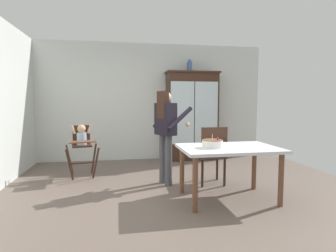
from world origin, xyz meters
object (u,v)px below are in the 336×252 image
Objects in this scene: adult_person at (166,126)px; birthday_cake at (212,144)px; china_cabinet at (192,116)px; dining_chair_far_side at (212,151)px; high_chair_with_toddler at (82,141)px; ceramic_vase at (190,66)px; dining_table at (229,154)px.

adult_person is 5.47× the size of birthday_cake.
china_cabinet is 2.14× the size of dining_chair_far_side.
high_chair_with_toddler is (-2.35, -1.12, -0.38)m from china_cabinet.
china_cabinet is 2.75m from birthday_cake.
birthday_cake is 0.76m from dining_chair_far_side.
adult_person is (-0.87, -1.84, -1.20)m from ceramic_vase.
ceramic_vase is 3.06m from birthday_cake.
ceramic_vase reaches higher than dining_chair_far_side.
birthday_cake is at bearing -98.03° from ceramic_vase.
high_chair_with_toddler is 3.39× the size of birthday_cake.
ceramic_vase reaches higher than dining_table.
dining_table is at bearing 91.65° from dining_chair_far_side.
ceramic_vase is at bearing -92.34° from dining_chair_far_side.
dining_chair_far_side reaches higher than high_chair_with_toddler.
dining_chair_far_side is (-0.14, -2.03, -1.61)m from ceramic_vase.
birthday_cake is (-0.24, -0.01, 0.16)m from dining_table.
ceramic_vase is 2.97m from high_chair_with_toddler.
dining_chair_far_side is at bearing -32.09° from high_chair_with_toddler.
ceramic_vase is at bearing 81.97° from birthday_cake.
china_cabinet reaches higher than dining_chair_far_side.
china_cabinet is at bearing -53.88° from adult_person.
adult_person reaches higher than birthday_cake.
ceramic_vase is 0.28× the size of dining_chair_far_side.
dining_table is 0.29m from birthday_cake.
high_chair_with_toddler is 2.48m from birthday_cake.
ceramic_vase is 0.18× the size of adult_person.
high_chair_with_toddler is at bearing -153.84° from ceramic_vase.
adult_person is (-0.94, -1.84, -0.06)m from china_cabinet.
high_chair_with_toddler is at bearing 140.29° from birthday_cake.
dining_table is 0.68m from dining_chair_far_side.
birthday_cake is at bearing 72.24° from dining_chair_far_side.
birthday_cake is at bearing -177.38° from adult_person.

